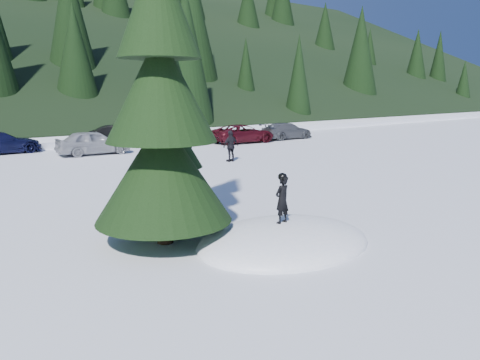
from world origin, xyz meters
TOP-DOWN VIEW (x-y plane):
  - ground at (0.00, 0.00)m, footprint 200.00×200.00m
  - snow_mound at (0.00, 0.00)m, footprint 4.48×3.52m
  - spruce_tall at (-2.20, 1.80)m, footprint 3.20×3.20m
  - spruce_short at (-1.20, 3.20)m, footprint 2.20×2.20m
  - child_skier at (-0.00, 0.09)m, footprint 0.44×0.31m
  - adult_0 at (5.20, 12.61)m, footprint 0.87×0.92m
  - adult_1 at (6.93, 11.14)m, footprint 0.95×0.43m
  - car_3 at (-1.62, 21.71)m, footprint 4.50×1.98m
  - car_4 at (2.47, 18.11)m, footprint 4.19×1.96m
  - car_5 at (5.89, 22.29)m, footprint 4.10×2.33m
  - car_6 at (12.90, 17.57)m, footprint 4.76×2.51m
  - car_7 at (17.09, 17.52)m, footprint 4.27×1.83m

SIDE VIEW (x-z plane):
  - ground at x=0.00m, z-range 0.00..0.00m
  - snow_mound at x=0.00m, z-range -0.48..0.48m
  - car_7 at x=17.09m, z-range 0.00..1.23m
  - car_6 at x=12.90m, z-range 0.00..1.28m
  - car_5 at x=5.89m, z-range 0.00..1.28m
  - car_3 at x=-1.62m, z-range 0.00..1.29m
  - car_4 at x=2.47m, z-range 0.00..1.39m
  - adult_0 at x=5.20m, z-range 0.00..1.51m
  - adult_1 at x=6.93m, z-range 0.00..1.60m
  - child_skier at x=0.00m, z-range 0.48..1.62m
  - spruce_short at x=-1.20m, z-range -0.58..4.79m
  - spruce_tall at x=-2.20m, z-range -0.98..7.62m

